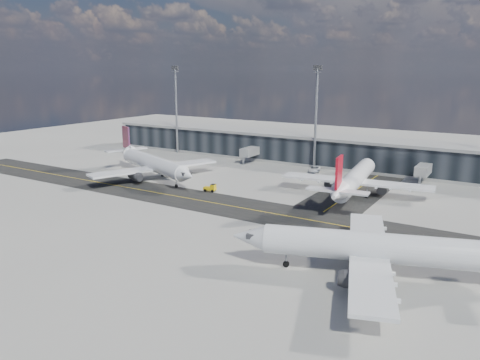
{
  "coord_description": "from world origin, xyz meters",
  "views": [
    {
      "loc": [
        50.72,
        -74.78,
        27.92
      ],
      "look_at": [
        0.27,
        7.08,
        5.0
      ],
      "focal_mm": 35.0,
      "sensor_mm": 36.0,
      "label": 1
    }
  ],
  "objects_px": {
    "airliner_af": "(152,163)",
    "airliner_near": "(382,248)",
    "airliner_redtail": "(355,179)",
    "service_van": "(315,169)",
    "baggage_tug": "(211,188)"
  },
  "relations": [
    {
      "from": "airliner_af",
      "to": "airliner_near",
      "type": "xyz_separation_m",
      "value": [
        67.14,
        -28.53,
        0.12
      ]
    },
    {
      "from": "airliner_redtail",
      "to": "service_van",
      "type": "height_order",
      "value": "airliner_redtail"
    },
    {
      "from": "airliner_redtail",
      "to": "airliner_near",
      "type": "height_order",
      "value": "airliner_near"
    },
    {
      "from": "baggage_tug",
      "to": "airliner_near",
      "type": "bearing_deg",
      "value": 52.66
    },
    {
      "from": "baggage_tug",
      "to": "service_van",
      "type": "distance_m",
      "value": 34.77
    },
    {
      "from": "airliner_redtail",
      "to": "service_van",
      "type": "distance_m",
      "value": 25.64
    },
    {
      "from": "airliner_redtail",
      "to": "airliner_near",
      "type": "bearing_deg",
      "value": -73.83
    },
    {
      "from": "baggage_tug",
      "to": "airliner_redtail",
      "type": "bearing_deg",
      "value": 106.41
    },
    {
      "from": "service_van",
      "to": "baggage_tug",
      "type": "bearing_deg",
      "value": -126.91
    },
    {
      "from": "airliner_redtail",
      "to": "baggage_tug",
      "type": "height_order",
      "value": "airliner_redtail"
    },
    {
      "from": "airliner_redtail",
      "to": "service_van",
      "type": "relative_size",
      "value": 6.53
    },
    {
      "from": "airliner_af",
      "to": "service_van",
      "type": "relative_size",
      "value": 6.38
    },
    {
      "from": "airliner_near",
      "to": "baggage_tug",
      "type": "bearing_deg",
      "value": 43.27
    },
    {
      "from": "airliner_near",
      "to": "service_van",
      "type": "xyz_separation_m",
      "value": [
        -34.03,
        57.76,
        -3.23
      ]
    },
    {
      "from": "airliner_af",
      "to": "airliner_redtail",
      "type": "distance_m",
      "value": 51.55
    }
  ]
}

